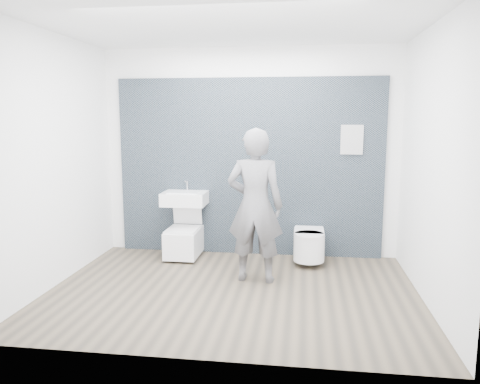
# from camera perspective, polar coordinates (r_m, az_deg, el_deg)

# --- Properties ---
(ground) EXTENTS (4.00, 4.00, 0.00)m
(ground) POSITION_cam_1_polar(r_m,az_deg,el_deg) (5.23, -0.92, -11.94)
(ground) COLOR brown
(ground) RESTS_ON ground
(room_shell) EXTENTS (4.00, 4.00, 4.00)m
(room_shell) POSITION_cam_1_polar(r_m,az_deg,el_deg) (4.88, -0.97, 7.50)
(room_shell) COLOR white
(room_shell) RESTS_ON ground
(tile_wall) EXTENTS (3.60, 0.06, 2.40)m
(tile_wall) POSITION_cam_1_polar(r_m,az_deg,el_deg) (6.61, 1.04, -7.41)
(tile_wall) COLOR black
(tile_wall) RESTS_ON ground
(washbasin) EXTENTS (0.58, 0.44, 0.44)m
(washbasin) POSITION_cam_1_polar(r_m,az_deg,el_deg) (6.34, -6.77, -0.74)
(washbasin) COLOR white
(washbasin) RESTS_ON ground
(toilet_square) EXTENTS (0.42, 0.61, 0.82)m
(toilet_square) POSITION_cam_1_polar(r_m,az_deg,el_deg) (6.38, -6.85, -5.86)
(toilet_square) COLOR white
(toilet_square) RESTS_ON ground
(toilet_rounded) EXTENTS (0.39, 0.66, 0.36)m
(toilet_rounded) POSITION_cam_1_polar(r_m,az_deg,el_deg) (6.14, 8.40, -6.34)
(toilet_rounded) COLOR white
(toilet_rounded) RESTS_ON ground
(info_placard) EXTENTS (0.29, 0.03, 0.38)m
(info_placard) POSITION_cam_1_polar(r_m,az_deg,el_deg) (6.55, 12.96, -7.80)
(info_placard) COLOR silver
(info_placard) RESTS_ON ground
(visitor) EXTENTS (0.66, 0.45, 1.76)m
(visitor) POSITION_cam_1_polar(r_m,az_deg,el_deg) (5.32, 1.85, -1.68)
(visitor) COLOR slate
(visitor) RESTS_ON ground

